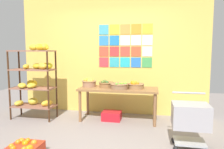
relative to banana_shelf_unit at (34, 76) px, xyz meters
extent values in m
plane|color=gray|center=(1.53, -0.92, -0.93)|extent=(9.32, 9.32, 0.00)
cube|color=#E6C255|center=(1.53, 0.77, 0.44)|extent=(4.39, 0.06, 2.74)
cube|color=teal|center=(1.36, 0.74, 1.04)|extent=(0.22, 0.01, 0.22)
cube|color=yellow|center=(1.61, 0.74, 1.04)|extent=(0.22, 0.01, 0.22)
cube|color=orange|center=(1.87, 0.74, 1.04)|extent=(0.22, 0.01, 0.22)
cube|color=orange|center=(2.12, 0.74, 1.04)|extent=(0.22, 0.01, 0.22)
cube|color=gold|center=(2.37, 0.74, 1.04)|extent=(0.22, 0.01, 0.22)
cube|color=#2F80CE|center=(1.36, 0.74, 0.78)|extent=(0.22, 0.01, 0.22)
cube|color=#2278BC|center=(1.61, 0.74, 0.78)|extent=(0.22, 0.01, 0.22)
cube|color=white|center=(1.87, 0.74, 0.78)|extent=(0.22, 0.01, 0.22)
cube|color=white|center=(2.12, 0.74, 0.78)|extent=(0.22, 0.01, 0.22)
cube|color=white|center=(2.37, 0.74, 0.78)|extent=(0.22, 0.01, 0.22)
cube|color=#C74832|center=(1.36, 0.74, 0.53)|extent=(0.22, 0.01, 0.22)
cube|color=red|center=(1.61, 0.74, 0.53)|extent=(0.22, 0.01, 0.22)
cube|color=#D94434|center=(1.87, 0.74, 0.53)|extent=(0.22, 0.01, 0.22)
cube|color=#CE5030|center=(2.12, 0.74, 0.53)|extent=(0.22, 0.01, 0.22)
cube|color=#EBECCD|center=(2.37, 0.74, 0.53)|extent=(0.22, 0.01, 0.22)
cube|color=#D4373F|center=(1.36, 0.74, 0.28)|extent=(0.22, 0.01, 0.22)
cube|color=#31A6B6|center=(1.61, 0.74, 0.28)|extent=(0.22, 0.01, 0.22)
cube|color=#24B2C1|center=(1.87, 0.74, 0.28)|extent=(0.22, 0.01, 0.22)
cube|color=blue|center=(2.12, 0.74, 0.28)|extent=(0.22, 0.01, 0.22)
cube|color=#419C50|center=(2.37, 0.74, 0.28)|extent=(0.22, 0.01, 0.22)
cylinder|color=#402413|center=(-0.48, -0.19, -0.19)|extent=(0.04, 0.04, 1.48)
cylinder|color=#402413|center=(0.41, -0.19, -0.19)|extent=(0.04, 0.04, 1.48)
cylinder|color=#402413|center=(-0.48, 0.18, -0.19)|extent=(0.04, 0.04, 1.48)
cylinder|color=#402413|center=(0.41, 0.18, -0.19)|extent=(0.04, 0.04, 1.48)
cube|color=#925E4A|center=(-0.03, -0.01, -0.65)|extent=(0.93, 0.41, 0.03)
ellipsoid|color=gold|center=(-0.36, -0.07, -0.59)|extent=(0.19, 0.28, 0.10)
ellipsoid|color=yellow|center=(0.27, 0.00, -0.58)|extent=(0.23, 0.29, 0.12)
ellipsoid|color=gold|center=(-0.09, 0.05, -0.56)|extent=(0.24, 0.21, 0.15)
cube|color=#925E4A|center=(-0.03, -0.01, -0.25)|extent=(0.93, 0.41, 0.02)
ellipsoid|color=yellow|center=(-0.02, -0.08, -0.19)|extent=(0.18, 0.25, 0.10)
ellipsoid|color=yellow|center=(-0.22, -0.12, -0.19)|extent=(0.31, 0.33, 0.11)
ellipsoid|color=yellow|center=(-0.13, 0.10, -0.17)|extent=(0.31, 0.23, 0.14)
cube|color=#925E4A|center=(-0.03, -0.01, 0.15)|extent=(0.93, 0.41, 0.02)
ellipsoid|color=yellow|center=(-0.19, 0.00, 0.21)|extent=(0.21, 0.29, 0.10)
ellipsoid|color=yellow|center=(0.03, 0.07, 0.22)|extent=(0.31, 0.31, 0.12)
ellipsoid|color=yellow|center=(0.20, -0.01, 0.23)|extent=(0.32, 0.30, 0.14)
ellipsoid|color=yellow|center=(0.28, 0.08, 0.23)|extent=(0.23, 0.19, 0.14)
cube|color=#925E4A|center=(-0.03, -0.01, 0.54)|extent=(0.93, 0.41, 0.02)
ellipsoid|color=yellow|center=(0.21, -0.08, 0.62)|extent=(0.23, 0.27, 0.14)
ellipsoid|color=gold|center=(0.28, -0.02, 0.63)|extent=(0.15, 0.22, 0.14)
ellipsoid|color=yellow|center=(-0.06, 0.10, 0.62)|extent=(0.28, 0.25, 0.13)
ellipsoid|color=yellow|center=(0.25, -0.04, 0.61)|extent=(0.24, 0.15, 0.10)
cube|color=olive|center=(1.80, 0.23, -0.25)|extent=(1.64, 0.65, 0.04)
cylinder|color=#8D5F3A|center=(1.03, -0.03, -0.60)|extent=(0.06, 0.06, 0.65)
cylinder|color=brown|center=(2.56, -0.03, -0.60)|extent=(0.06, 0.06, 0.65)
cylinder|color=brown|center=(1.03, 0.50, -0.60)|extent=(0.06, 0.06, 0.65)
cylinder|color=olive|center=(2.56, 0.50, -0.60)|extent=(0.06, 0.06, 0.65)
cylinder|color=olive|center=(1.52, 0.28, -0.18)|extent=(0.29, 0.29, 0.10)
torus|color=olive|center=(1.52, 0.28, -0.13)|extent=(0.32, 0.32, 0.03)
sphere|color=#536426|center=(1.49, 0.32, -0.12)|extent=(0.08, 0.08, 0.08)
sphere|color=#4F6B25|center=(1.46, 0.21, -0.12)|extent=(0.08, 0.08, 0.08)
sphere|color=#3B612C|center=(1.55, 0.24, -0.12)|extent=(0.07, 0.07, 0.07)
sphere|color=#3B6C37|center=(1.48, 0.33, -0.12)|extent=(0.09, 0.09, 0.09)
cylinder|color=#966D43|center=(2.16, 0.24, -0.19)|extent=(0.32, 0.32, 0.09)
torus|color=olive|center=(2.16, 0.24, -0.14)|extent=(0.34, 0.34, 0.02)
sphere|color=orange|center=(2.15, 0.28, -0.13)|extent=(0.09, 0.09, 0.09)
sphere|color=orange|center=(2.12, 0.19, -0.13)|extent=(0.07, 0.07, 0.07)
sphere|color=orange|center=(2.19, 0.25, -0.13)|extent=(0.08, 0.08, 0.08)
sphere|color=orange|center=(2.12, 0.21, -0.13)|extent=(0.08, 0.08, 0.08)
sphere|color=orange|center=(2.13, 0.22, -0.13)|extent=(0.09, 0.09, 0.09)
sphere|color=orange|center=(2.10, 0.23, -0.12)|extent=(0.10, 0.10, 0.10)
cylinder|color=#9E6E50|center=(1.14, 0.30, -0.17)|extent=(0.29, 0.29, 0.12)
torus|color=#9F734E|center=(1.14, 0.30, -0.12)|extent=(0.31, 0.31, 0.02)
sphere|color=gold|center=(1.07, 0.26, -0.09)|extent=(0.10, 0.10, 0.10)
sphere|color=gold|center=(1.13, 0.27, -0.11)|extent=(0.09, 0.09, 0.09)
sphere|color=gold|center=(1.19, 0.28, -0.11)|extent=(0.10, 0.10, 0.10)
sphere|color=gold|center=(1.08, 0.30, -0.09)|extent=(0.10, 0.10, 0.10)
sphere|color=gold|center=(1.12, 0.34, -0.10)|extent=(0.10, 0.10, 0.10)
cylinder|color=#8B6544|center=(1.83, 0.12, -0.18)|extent=(0.35, 0.35, 0.10)
torus|color=olive|center=(1.83, 0.12, -0.13)|extent=(0.38, 0.38, 0.02)
sphere|color=#84D331|center=(1.89, 0.15, -0.12)|extent=(0.05, 0.05, 0.05)
sphere|color=#70CD33|center=(1.95, 0.19, -0.13)|extent=(0.05, 0.05, 0.05)
sphere|color=#70BF3C|center=(1.79, 0.05, -0.12)|extent=(0.05, 0.05, 0.05)
sphere|color=#72CF2C|center=(1.84, 0.12, -0.12)|extent=(0.05, 0.05, 0.05)
cube|color=red|center=(1.66, 0.19, -0.83)|extent=(0.40, 0.30, 0.19)
sphere|color=orange|center=(0.67, -1.49, -0.75)|extent=(0.09, 0.09, 0.09)
sphere|color=orange|center=(0.88, -1.50, -0.75)|extent=(0.09, 0.09, 0.09)
sphere|color=orange|center=(0.70, -1.72, -0.75)|extent=(0.08, 0.08, 0.08)
sphere|color=orange|center=(0.66, -1.55, -0.74)|extent=(0.08, 0.08, 0.08)
sphere|color=orange|center=(0.76, -1.48, -0.74)|extent=(0.08, 0.08, 0.08)
sphere|color=orange|center=(0.91, -1.65, -0.76)|extent=(0.10, 0.10, 0.10)
sphere|color=orange|center=(0.63, -1.66, -0.75)|extent=(0.07, 0.07, 0.07)
sphere|color=orange|center=(0.77, -1.55, -0.75)|extent=(0.09, 0.09, 0.09)
sphere|color=orange|center=(0.90, -1.67, -0.75)|extent=(0.08, 0.08, 0.08)
sphere|color=orange|center=(0.86, -1.71, -0.75)|extent=(0.07, 0.07, 0.07)
sphere|color=black|center=(2.85, -1.02, -0.89)|extent=(0.08, 0.08, 0.08)
sphere|color=black|center=(2.85, -0.70, -0.89)|extent=(0.08, 0.08, 0.08)
sphere|color=black|center=(3.28, -0.70, -0.89)|extent=(0.08, 0.08, 0.08)
cube|color=#A5A8AD|center=(3.07, -0.86, -0.83)|extent=(0.45, 0.34, 0.03)
cube|color=#A7A4AA|center=(3.07, -0.86, -0.42)|extent=(0.53, 0.42, 0.35)
cylinder|color=#A7A4AA|center=(3.07, -0.62, -0.12)|extent=(0.50, 0.03, 0.03)
camera|label=1|loc=(2.51, -4.07, 0.53)|focal=33.60mm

